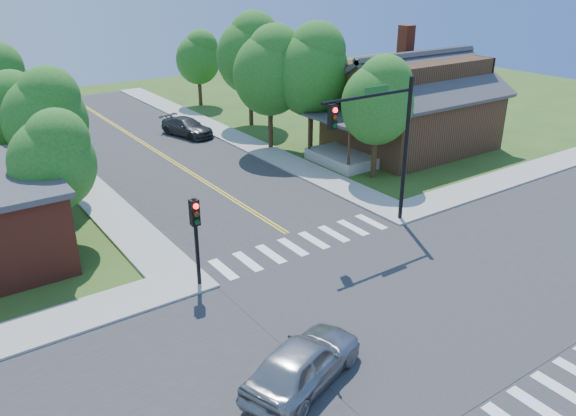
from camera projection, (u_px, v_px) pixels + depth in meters
ground at (400, 305)px, 21.20m from camera, size 100.00×100.00×0.00m
road_ns at (400, 305)px, 21.20m from camera, size 10.00×90.00×0.04m
road_ew at (400, 305)px, 21.19m from camera, size 90.00×10.00×0.04m
intersection_patch at (400, 305)px, 21.20m from camera, size 10.20×10.20×0.06m
sidewalk_ne at (399, 139)px, 41.41m from camera, size 40.00×40.00×0.14m
crosswalk_north at (303, 243)px, 25.86m from camera, size 8.85×2.00×0.01m
crosswalk_south at (552, 400)px, 16.51m from camera, size 8.85×2.00×0.01m
centerline at (400, 304)px, 21.19m from camera, size 0.30×90.00×0.01m
signal_mast_ne at (382, 132)px, 25.56m from camera, size 5.30×0.42×7.20m
signal_pole_nw at (196, 226)px, 21.42m from camera, size 0.34×0.42×3.80m
house_ne at (412, 101)px, 38.56m from camera, size 13.05×8.80×7.11m
tree_e_a at (379, 99)px, 32.36m from camera, size 4.30×4.08×7.31m
tree_e_b at (313, 68)px, 36.84m from camera, size 5.11×4.85×8.69m
tree_e_c at (251, 51)px, 43.31m from camera, size 5.20×4.94×8.84m
tree_e_d at (199, 56)px, 50.39m from camera, size 3.98×3.78×6.77m
tree_w_a at (54, 158)px, 24.36m from camera, size 3.72×3.54×6.33m
tree_w_b at (11, 115)px, 30.02m from camera, size 4.05×3.85×6.89m
tree_house at (271, 69)px, 37.35m from camera, size 4.99×4.74×8.49m
tree_bldg at (47, 115)px, 28.94m from camera, size 4.27×4.06×7.27m
car_silver at (303, 363)px, 16.90m from camera, size 4.72×5.72×1.56m
car_dgrey at (187, 128)px, 42.23m from camera, size 4.22×5.55×1.33m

